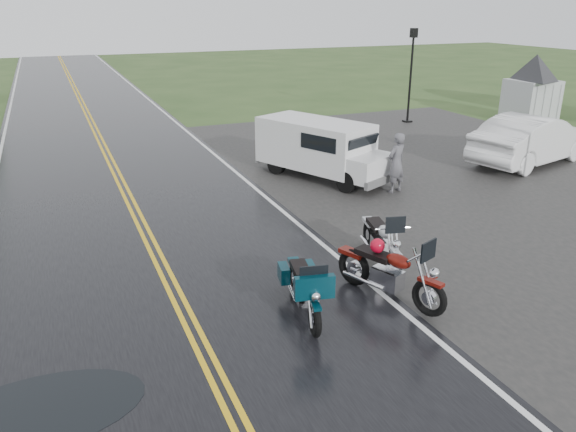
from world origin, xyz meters
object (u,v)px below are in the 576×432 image
(motorcycle_red, at_px, (431,284))
(person_at_van, at_px, (396,164))
(visitor_center, at_px, (535,71))
(motorcycle_silver, at_px, (395,253))
(motorcycle_teal, at_px, (315,306))
(van_white, at_px, (347,163))
(sedan_white, at_px, (532,140))
(lamp_post_far_right, at_px, (411,76))

(motorcycle_red, relative_size, person_at_van, 1.33)
(motorcycle_red, xyz_separation_m, person_at_van, (3.54, 6.53, 0.20))
(person_at_van, bearing_deg, visitor_center, -168.29)
(motorcycle_red, bearing_deg, person_at_van, 40.37)
(visitor_center, relative_size, motorcycle_silver, 6.89)
(visitor_center, height_order, motorcycle_teal, visitor_center)
(van_white, height_order, person_at_van, van_white)
(motorcycle_teal, distance_m, sedan_white, 14.10)
(motorcycle_red, relative_size, lamp_post_far_right, 0.55)
(motorcycle_silver, bearing_deg, sedan_white, 45.45)
(van_white, bearing_deg, motorcycle_teal, -146.92)
(motorcycle_teal, distance_m, van_white, 8.11)
(motorcycle_silver, xyz_separation_m, van_white, (1.96, 5.63, 0.28))
(motorcycle_red, relative_size, sedan_white, 0.46)
(motorcycle_red, distance_m, van_white, 7.38)
(motorcycle_red, bearing_deg, lamp_post_far_right, 35.65)
(visitor_center, distance_m, van_white, 15.26)
(motorcycle_silver, bearing_deg, visitor_center, 51.22)
(van_white, height_order, lamp_post_far_right, lamp_post_far_right)
(visitor_center, bearing_deg, van_white, -154.82)
(motorcycle_red, bearing_deg, van_white, 51.94)
(motorcycle_red, relative_size, motorcycle_teal, 1.12)
(motorcycle_red, distance_m, motorcycle_teal, 2.23)
(van_white, relative_size, lamp_post_far_right, 1.10)
(visitor_center, xyz_separation_m, lamp_post_far_right, (-5.73, 2.02, -0.17))
(visitor_center, xyz_separation_m, sedan_white, (-5.99, -6.07, -1.52))
(person_at_van, xyz_separation_m, lamp_post_far_right, (6.62, 9.01, 1.31))
(sedan_white, height_order, lamp_post_far_right, lamp_post_far_right)
(motorcycle_teal, xyz_separation_m, sedan_white, (12.11, 7.23, 0.23))
(motorcycle_teal, relative_size, person_at_van, 1.19)
(visitor_center, height_order, sedan_white, visitor_center)
(motorcycle_red, xyz_separation_m, motorcycle_teal, (-2.22, 0.23, -0.08))
(van_white, xyz_separation_m, lamp_post_far_right, (8.02, 8.49, 1.27))
(motorcycle_silver, relative_size, van_white, 0.47)
(motorcycle_red, height_order, sedan_white, sedan_white)
(motorcycle_silver, bearing_deg, van_white, 84.44)
(visitor_center, xyz_separation_m, person_at_van, (-12.35, -6.99, -1.48))
(sedan_white, bearing_deg, motorcycle_silver, 107.95)
(motorcycle_red, bearing_deg, motorcycle_teal, 152.96)
(visitor_center, relative_size, motorcycle_teal, 7.32)
(sedan_white, distance_m, lamp_post_far_right, 8.21)
(van_white, relative_size, person_at_van, 2.66)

